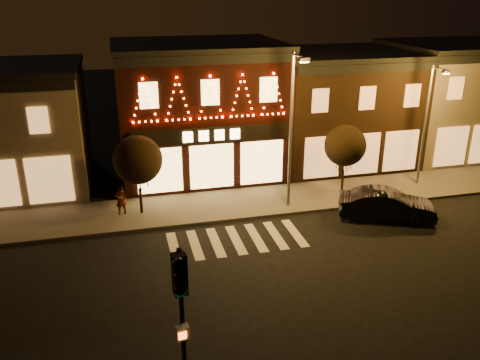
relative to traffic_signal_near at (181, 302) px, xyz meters
name	(u,v)px	position (x,y,z in m)	size (l,w,h in m)	color
ground	(259,285)	(3.82, 5.74, -3.72)	(120.00, 120.00, 0.00)	black
sidewalk_far	(254,202)	(5.82, 13.74, -3.65)	(44.00, 4.00, 0.15)	#47423D
building_pulp	(199,109)	(3.82, 19.71, 0.44)	(10.20, 8.34, 8.30)	black
building_right_a	(337,107)	(13.32, 19.73, 0.04)	(9.20, 8.28, 7.50)	black
building_right_b	(453,98)	(22.32, 19.73, 0.19)	(9.20, 8.28, 7.80)	#685C4A
traffic_signal_near	(181,302)	(0.00, 0.00, 0.00)	(0.40, 0.53, 5.07)	black
streetlamp_mid	(293,120)	(7.52, 12.57, 1.27)	(0.53, 1.89, 8.25)	#59595E
streetlamp_right	(428,117)	(16.23, 13.70, 0.61)	(0.47, 1.64, 7.13)	#59595E
tree_left	(138,160)	(-0.40, 13.69, -0.61)	(2.53, 2.53, 4.24)	black
tree_right	(345,146)	(11.24, 13.90, -0.79)	(2.38, 2.38, 3.98)	black
dark_sedan	(387,205)	(11.97, 10.08, -2.92)	(1.70, 4.87, 1.61)	black
pedestrian	(121,200)	(-1.42, 13.75, -2.76)	(0.60, 0.39, 1.63)	gray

